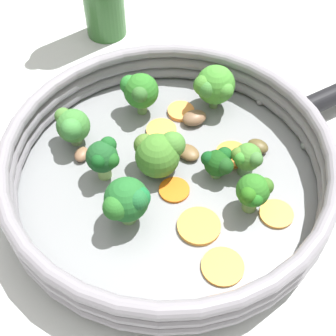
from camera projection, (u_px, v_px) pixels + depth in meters
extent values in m
plane|color=#B8BDBA|center=(168.00, 185.00, 0.51)|extent=(4.00, 4.00, 0.00)
cylinder|color=gray|center=(168.00, 181.00, 0.50)|extent=(0.33, 0.33, 0.01)
torus|color=gray|center=(168.00, 172.00, 0.49)|extent=(0.34, 0.34, 0.02)
torus|color=gray|center=(168.00, 162.00, 0.48)|extent=(0.34, 0.34, 0.02)
torus|color=gray|center=(168.00, 152.00, 0.47)|extent=(0.34, 0.34, 0.02)
sphere|color=gray|center=(305.00, 146.00, 0.52)|extent=(0.01, 0.01, 0.01)
sphere|color=gray|center=(260.00, 101.00, 0.57)|extent=(0.01, 0.01, 0.01)
cylinder|color=orange|center=(199.00, 226.00, 0.46)|extent=(0.06, 0.06, 0.00)
cylinder|color=#DA6011|center=(174.00, 190.00, 0.49)|extent=(0.04, 0.04, 0.00)
cylinder|color=#EC993B|center=(276.00, 214.00, 0.47)|extent=(0.04, 0.04, 0.00)
cylinder|color=#ED983E|center=(161.00, 130.00, 0.54)|extent=(0.04, 0.04, 0.01)
cylinder|color=#F99936|center=(223.00, 267.00, 0.43)|extent=(0.06, 0.06, 0.00)
cylinder|color=orange|center=(232.00, 155.00, 0.51)|extent=(0.05, 0.05, 0.01)
cylinder|color=orange|center=(181.00, 111.00, 0.56)|extent=(0.04, 0.04, 0.00)
cylinder|color=#8DB15C|center=(158.00, 167.00, 0.50)|extent=(0.02, 0.02, 0.01)
sphere|color=#3E7528|center=(158.00, 155.00, 0.49)|extent=(0.05, 0.05, 0.05)
sphere|color=#437B2F|center=(172.00, 145.00, 0.48)|extent=(0.03, 0.03, 0.03)
sphere|color=#486D28|center=(144.00, 147.00, 0.48)|extent=(0.02, 0.02, 0.02)
cylinder|color=#6FA359|center=(216.00, 171.00, 0.50)|extent=(0.01, 0.01, 0.01)
sphere|color=#164915|center=(217.00, 163.00, 0.49)|extent=(0.03, 0.03, 0.03)
sphere|color=#194819|center=(225.00, 166.00, 0.48)|extent=(0.02, 0.02, 0.02)
sphere|color=#144D1B|center=(225.00, 155.00, 0.48)|extent=(0.02, 0.02, 0.02)
sphere|color=#10481A|center=(208.00, 159.00, 0.48)|extent=(0.02, 0.02, 0.02)
cylinder|color=#5C8647|center=(214.00, 99.00, 0.56)|extent=(0.01, 0.01, 0.02)
sphere|color=#3E872D|center=(215.00, 85.00, 0.54)|extent=(0.05, 0.05, 0.05)
sphere|color=#42822D|center=(204.00, 85.00, 0.53)|extent=(0.02, 0.02, 0.02)
sphere|color=#428630|center=(224.00, 90.00, 0.53)|extent=(0.02, 0.02, 0.02)
sphere|color=#3D7E34|center=(207.00, 88.00, 0.53)|extent=(0.02, 0.02, 0.02)
cylinder|color=#7A9B5B|center=(76.00, 137.00, 0.52)|extent=(0.01, 0.01, 0.02)
sphere|color=#3A7A32|center=(73.00, 126.00, 0.51)|extent=(0.04, 0.04, 0.04)
sphere|color=#417A34|center=(68.00, 132.00, 0.50)|extent=(0.02, 0.02, 0.02)
sphere|color=#3B8138|center=(71.00, 129.00, 0.50)|extent=(0.02, 0.02, 0.02)
sphere|color=#437430|center=(63.00, 116.00, 0.51)|extent=(0.02, 0.02, 0.02)
cylinder|color=#7CAF5D|center=(125.00, 211.00, 0.46)|extent=(0.02, 0.02, 0.02)
sphere|color=#1F6227|center=(124.00, 198.00, 0.44)|extent=(0.04, 0.04, 0.04)
sphere|color=#166730|center=(139.00, 198.00, 0.43)|extent=(0.02, 0.02, 0.02)
sphere|color=#1D622E|center=(137.00, 200.00, 0.43)|extent=(0.02, 0.02, 0.02)
sphere|color=#276B25|center=(112.00, 205.00, 0.43)|extent=(0.02, 0.02, 0.02)
cylinder|color=#5D8855|center=(246.00, 167.00, 0.50)|extent=(0.02, 0.02, 0.02)
sphere|color=#407C2E|center=(248.00, 157.00, 0.48)|extent=(0.03, 0.03, 0.03)
sphere|color=#497328|center=(238.00, 155.00, 0.48)|extent=(0.02, 0.02, 0.02)
sphere|color=#39852C|center=(241.00, 158.00, 0.48)|extent=(0.01, 0.01, 0.01)
sphere|color=#3F7235|center=(255.00, 159.00, 0.47)|extent=(0.02, 0.02, 0.02)
cylinder|color=#6D964C|center=(250.00, 202.00, 0.47)|extent=(0.01, 0.01, 0.02)
sphere|color=#2A6C1F|center=(253.00, 190.00, 0.45)|extent=(0.03, 0.03, 0.03)
sphere|color=#226F1E|center=(255.00, 199.00, 0.44)|extent=(0.02, 0.02, 0.02)
sphere|color=#276617|center=(248.00, 195.00, 0.44)|extent=(0.02, 0.02, 0.02)
sphere|color=#33631E|center=(265.00, 186.00, 0.45)|extent=(0.02, 0.02, 0.02)
cylinder|color=#6F9853|center=(142.00, 105.00, 0.55)|extent=(0.01, 0.01, 0.02)
sphere|color=#2A6F22|center=(141.00, 91.00, 0.54)|extent=(0.04, 0.04, 0.04)
sphere|color=#267329|center=(130.00, 85.00, 0.54)|extent=(0.02, 0.02, 0.02)
sphere|color=#32662B|center=(140.00, 94.00, 0.52)|extent=(0.02, 0.02, 0.02)
cylinder|color=#8BB35E|center=(104.00, 169.00, 0.49)|extent=(0.01, 0.01, 0.02)
sphere|color=#194D21|center=(102.00, 157.00, 0.48)|extent=(0.03, 0.03, 0.03)
sphere|color=#16511E|center=(108.00, 145.00, 0.48)|extent=(0.02, 0.02, 0.02)
sphere|color=#114A19|center=(98.00, 161.00, 0.46)|extent=(0.02, 0.02, 0.02)
sphere|color=#19541C|center=(111.00, 160.00, 0.47)|extent=(0.02, 0.02, 0.02)
ellipsoid|color=brown|center=(194.00, 118.00, 0.54)|extent=(0.04, 0.03, 0.01)
ellipsoid|color=brown|center=(185.00, 151.00, 0.52)|extent=(0.02, 0.03, 0.01)
ellipsoid|color=brown|center=(258.00, 146.00, 0.52)|extent=(0.02, 0.03, 0.01)
ellipsoid|color=#835E43|center=(82.00, 154.00, 0.51)|extent=(0.03, 0.02, 0.01)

